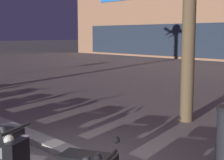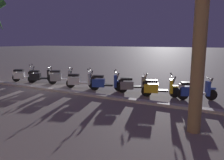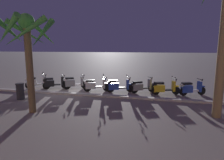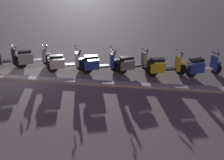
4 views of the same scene
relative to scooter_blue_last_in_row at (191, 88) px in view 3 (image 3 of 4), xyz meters
The scene contains 12 objects.
ground_plane 8.26m from the scooter_blue_last_in_row, ahead, with size 200.00×200.00×0.00m, color slate.
curb_strip 8.31m from the scooter_blue_last_in_row, 10.88° to the left, with size 60.00×0.36×0.12m, color #ADA89E.
scooter_blue_last_in_row is the anchor object (origin of this frame).
scooter_yellow_tail_end 1.67m from the scooter_blue_last_in_row, ahead, with size 1.81×0.81×1.17m.
scooter_grey_mid_rear 3.08m from the scooter_blue_last_in_row, ahead, with size 1.61×0.97×1.04m.
scooter_blue_gap_after_mid 4.63m from the scooter_blue_last_in_row, ahead, with size 1.79×0.84×1.17m.
scooter_silver_far_back 6.25m from the scooter_blue_last_in_row, ahead, with size 1.76×0.84×1.17m.
scooter_grey_second_in_line 7.98m from the scooter_blue_last_in_row, ahead, with size 1.60×0.99×1.04m.
scooter_black_mid_centre 9.42m from the scooter_blue_last_in_row, ahead, with size 1.67×0.96×1.04m.
scooter_silver_mid_front 10.83m from the scooter_blue_last_in_row, ahead, with size 1.59×0.95×1.17m.
palm_tree_far_corner 9.72m from the scooter_blue_last_in_row, 33.33° to the left, with size 2.56×2.59×4.47m.
litter_bin 10.35m from the scooter_blue_last_in_row, 18.50° to the left, with size 0.48×0.48×0.95m.
Camera 3 is at (-6.07, 11.38, 3.02)m, focal length 30.82 mm.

